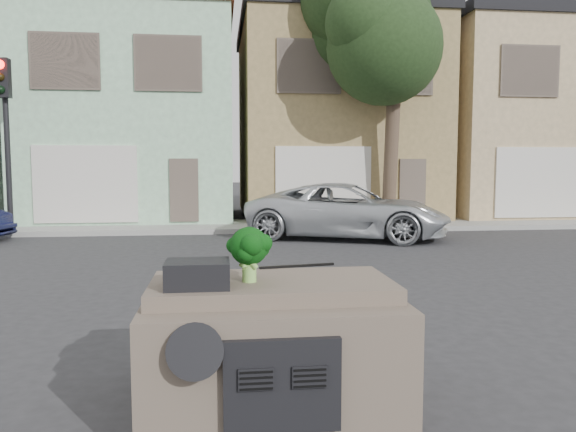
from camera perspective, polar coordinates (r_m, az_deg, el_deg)
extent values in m
plane|color=#303033|center=(7.85, -3.78, -9.87)|extent=(120.00, 120.00, 0.00)
cube|color=gray|center=(18.18, -5.60, -1.04)|extent=(40.00, 3.00, 0.15)
cube|color=#A3D3AB|center=(22.36, -15.06, 9.46)|extent=(7.20, 8.20, 7.55)
cube|color=#967E4F|center=(22.58, 4.42, 9.58)|extent=(7.20, 8.20, 7.55)
cube|color=tan|center=(25.14, 21.64, 8.78)|extent=(7.20, 8.20, 7.55)
imported|color=silver|center=(15.77, 6.07, -2.27)|extent=(6.10, 4.41, 1.54)
cube|color=black|center=(18.14, -26.72, 6.25)|extent=(0.40, 0.40, 5.10)
cube|color=#1F3417|center=(18.33, 10.53, 12.03)|extent=(4.40, 4.00, 8.50)
cube|color=brown|center=(4.82, -1.81, -12.66)|extent=(2.00, 1.80, 1.12)
cube|color=black|center=(4.31, -9.17, -5.83)|extent=(0.48, 0.38, 0.20)
cube|color=black|center=(5.08, 0.94, -5.09)|extent=(0.69, 0.15, 0.02)
cube|color=black|center=(4.43, -3.97, -3.85)|extent=(0.41, 0.41, 0.45)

